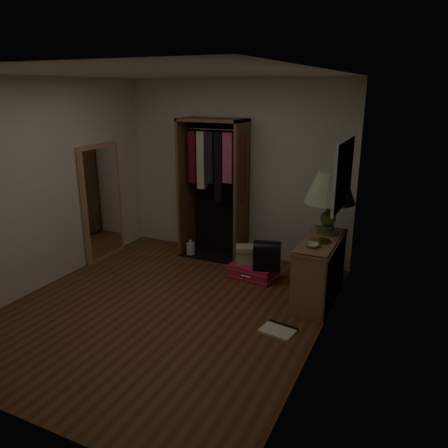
% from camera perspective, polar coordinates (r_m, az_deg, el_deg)
% --- Properties ---
extents(ground, '(4.00, 4.00, 0.00)m').
position_cam_1_polar(ground, '(5.23, -7.56, -10.82)').
color(ground, '#542F18').
rests_on(ground, ground).
extents(room_walls, '(3.52, 4.02, 2.60)m').
position_cam_1_polar(room_walls, '(4.71, -7.22, 5.50)').
color(room_walls, beige).
rests_on(room_walls, ground).
extents(console_bookshelf, '(0.42, 1.12, 0.75)m').
position_cam_1_polar(console_bookshelf, '(5.41, 12.44, -5.50)').
color(console_bookshelf, '#906445').
rests_on(console_bookshelf, ground).
extents(open_wardrobe, '(0.98, 0.50, 2.05)m').
position_cam_1_polar(open_wardrobe, '(6.38, -1.03, 6.24)').
color(open_wardrobe, brown).
rests_on(open_wardrobe, ground).
extents(floor_mirror, '(0.06, 0.80, 1.70)m').
position_cam_1_polar(floor_mirror, '(6.65, -15.63, 2.73)').
color(floor_mirror, tan).
rests_on(floor_mirror, ground).
extents(pink_suitcase, '(0.66, 0.50, 0.19)m').
position_cam_1_polar(pink_suitcase, '(5.95, 3.90, -6.10)').
color(pink_suitcase, '#D41945').
rests_on(pink_suitcase, ground).
extents(train_case, '(0.41, 0.36, 0.25)m').
position_cam_1_polar(train_case, '(5.93, 3.17, -3.95)').
color(train_case, '#B6A98B').
rests_on(train_case, pink_suitcase).
extents(black_bag, '(0.40, 0.32, 0.38)m').
position_cam_1_polar(black_bag, '(5.71, 5.64, -4.00)').
color(black_bag, black).
rests_on(black_bag, pink_suitcase).
extents(table_lamp, '(0.71, 0.71, 0.76)m').
position_cam_1_polar(table_lamp, '(5.36, 13.71, 4.50)').
color(table_lamp, '#464D25').
rests_on(table_lamp, console_bookshelf).
extents(brass_tray, '(0.30, 0.30, 0.01)m').
position_cam_1_polar(brass_tray, '(5.19, 12.48, -2.21)').
color(brass_tray, '#B58145').
rests_on(brass_tray, console_bookshelf).
extents(ceramic_bowl, '(0.18, 0.18, 0.04)m').
position_cam_1_polar(ceramic_bowl, '(5.00, 11.37, -2.74)').
color(ceramic_bowl, '#A0C0A1').
rests_on(ceramic_bowl, console_bookshelf).
extents(white_jug, '(0.16, 0.16, 0.24)m').
position_cam_1_polar(white_jug, '(6.71, -4.37, -3.25)').
color(white_jug, silver).
rests_on(white_jug, ground).
extents(floor_book, '(0.38, 0.32, 0.03)m').
position_cam_1_polar(floor_book, '(4.78, 7.19, -13.53)').
color(floor_book, '#F4EACD').
rests_on(floor_book, ground).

